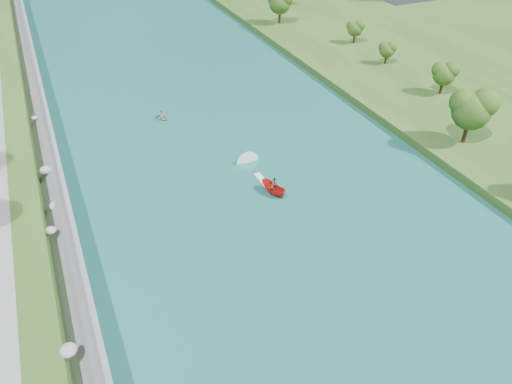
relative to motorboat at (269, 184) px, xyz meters
name	(u,v)px	position (x,y,z in m)	size (l,w,h in m)	color
ground	(307,257)	(-1.83, -14.57, -0.83)	(260.00, 260.00, 0.00)	#2D5119
river_water	(242,172)	(-1.83, 5.43, -0.78)	(55.00, 240.00, 0.10)	#185D59
berm_east	(496,107)	(47.67, 5.43, -0.08)	(44.00, 240.00, 1.50)	#2D5119
riprap_bank	(57,210)	(-27.68, 4.31, 0.98)	(4.33, 236.00, 4.29)	slate
trees_east	(440,91)	(34.30, 6.18, 5.11)	(15.16, 133.19, 10.46)	#264512
motorboat	(269,184)	(0.00, 0.00, 0.00)	(3.60, 19.07, 2.23)	red
raft	(162,117)	(-8.16, 26.59, -0.36)	(2.93, 3.26, 1.65)	gray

